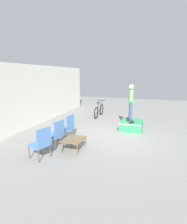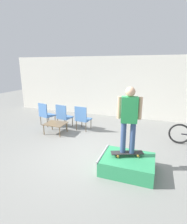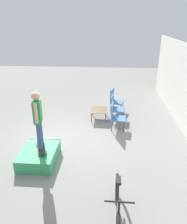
{
  "view_description": "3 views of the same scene",
  "coord_description": "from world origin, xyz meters",
  "px_view_note": "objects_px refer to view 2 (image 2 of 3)",
  "views": [
    {
      "loc": [
        -6.84,
        -1.34,
        2.55
      ],
      "look_at": [
        -0.29,
        0.89,
        1.05
      ],
      "focal_mm": 28.0,
      "sensor_mm": 36.0,
      "label": 1
    },
    {
      "loc": [
        1.77,
        -4.39,
        2.56
      ],
      "look_at": [
        -0.18,
        0.98,
        1.03
      ],
      "focal_mm": 28.0,
      "sensor_mm": 36.0,
      "label": 2
    },
    {
      "loc": [
        6.4,
        1.46,
        3.83
      ],
      "look_at": [
        -0.13,
        0.99,
        1.0
      ],
      "focal_mm": 35.0,
      "sensor_mm": 36.0,
      "label": 3
    }
  ],
  "objects_px": {
    "skateboard_on_ramp": "(127,153)",
    "person_skater": "(129,116)",
    "coffee_table": "(55,124)",
    "patio_chair_center": "(63,115)",
    "patio_chair_right": "(82,117)",
    "skate_ramp_box": "(127,164)",
    "patio_chair_left": "(46,113)"
  },
  "relations": [
    {
      "from": "skateboard_on_ramp",
      "to": "person_skater",
      "type": "height_order",
      "value": "person_skater"
    },
    {
      "from": "person_skater",
      "to": "patio_chair_center",
      "type": "xyz_separation_m",
      "value": [
        -3.01,
        2.16,
        -0.88
      ]
    },
    {
      "from": "skateboard_on_ramp",
      "to": "person_skater",
      "type": "bearing_deg",
      "value": -59.31
    },
    {
      "from": "patio_chair_left",
      "to": "patio_chair_right",
      "type": "bearing_deg",
      "value": -164.07
    },
    {
      "from": "skate_ramp_box",
      "to": "patio_chair_left",
      "type": "height_order",
      "value": "patio_chair_left"
    },
    {
      "from": "patio_chair_left",
      "to": "patio_chair_center",
      "type": "distance_m",
      "value": 0.87
    },
    {
      "from": "coffee_table",
      "to": "patio_chair_left",
      "type": "bearing_deg",
      "value": 143.31
    },
    {
      "from": "patio_chair_center",
      "to": "patio_chair_right",
      "type": "bearing_deg",
      "value": -170.52
    },
    {
      "from": "person_skater",
      "to": "coffee_table",
      "type": "distance_m",
      "value": 3.51
    },
    {
      "from": "patio_chair_center",
      "to": "coffee_table",
      "type": "bearing_deg",
      "value": 101.02
    },
    {
      "from": "skate_ramp_box",
      "to": "patio_chair_right",
      "type": "distance_m",
      "value": 3.14
    },
    {
      "from": "skate_ramp_box",
      "to": "skateboard_on_ramp",
      "type": "distance_m",
      "value": 0.28
    },
    {
      "from": "coffee_table",
      "to": "patio_chair_right",
      "type": "xyz_separation_m",
      "value": [
        0.85,
        0.66,
        0.18
      ]
    },
    {
      "from": "coffee_table",
      "to": "patio_chair_center",
      "type": "xyz_separation_m",
      "value": [
        -0.02,
        0.66,
        0.18
      ]
    },
    {
      "from": "person_skater",
      "to": "patio_chair_left",
      "type": "xyz_separation_m",
      "value": [
        -3.88,
        2.16,
        -0.88
      ]
    },
    {
      "from": "person_skater",
      "to": "patio_chair_center",
      "type": "bearing_deg",
      "value": 133.97
    },
    {
      "from": "coffee_table",
      "to": "patio_chair_left",
      "type": "height_order",
      "value": "patio_chair_left"
    },
    {
      "from": "skateboard_on_ramp",
      "to": "patio_chair_center",
      "type": "height_order",
      "value": "patio_chair_center"
    },
    {
      "from": "patio_chair_center",
      "to": "patio_chair_right",
      "type": "height_order",
      "value": "same"
    },
    {
      "from": "skateboard_on_ramp",
      "to": "person_skater",
      "type": "xyz_separation_m",
      "value": [
        0.0,
        -0.0,
        0.96
      ]
    },
    {
      "from": "patio_chair_right",
      "to": "patio_chair_center",
      "type": "bearing_deg",
      "value": 6.27
    },
    {
      "from": "skate_ramp_box",
      "to": "coffee_table",
      "type": "distance_m",
      "value": 3.41
    },
    {
      "from": "patio_chair_center",
      "to": "patio_chair_right",
      "type": "relative_size",
      "value": 1.0
    },
    {
      "from": "skate_ramp_box",
      "to": "coffee_table",
      "type": "height_order",
      "value": "coffee_table"
    },
    {
      "from": "skateboard_on_ramp",
      "to": "patio_chair_left",
      "type": "distance_m",
      "value": 4.44
    },
    {
      "from": "skate_ramp_box",
      "to": "patio_chair_center",
      "type": "xyz_separation_m",
      "value": [
        -3.04,
        2.24,
        0.36
      ]
    },
    {
      "from": "coffee_table",
      "to": "patio_chair_right",
      "type": "relative_size",
      "value": 0.79
    },
    {
      "from": "patio_chair_left",
      "to": "patio_chair_right",
      "type": "height_order",
      "value": "same"
    },
    {
      "from": "person_skater",
      "to": "patio_chair_right",
      "type": "bearing_deg",
      "value": 124.46
    },
    {
      "from": "skateboard_on_ramp",
      "to": "skate_ramp_box",
      "type": "bearing_deg",
      "value": -89.64
    },
    {
      "from": "patio_chair_left",
      "to": "person_skater",
      "type": "bearing_deg",
      "value": 166.92
    },
    {
      "from": "patio_chair_right",
      "to": "patio_chair_left",
      "type": "bearing_deg",
      "value": 6.21
    }
  ]
}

